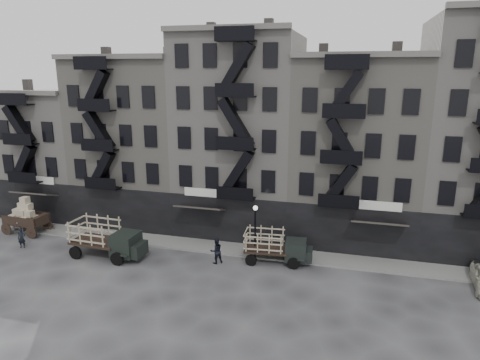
% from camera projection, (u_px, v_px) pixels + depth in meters
% --- Properties ---
extents(ground, '(140.00, 140.00, 0.00)m').
position_uv_depth(ground, '(207.00, 268.00, 31.41)').
color(ground, '#38383A').
rests_on(ground, ground).
extents(sidewalk, '(55.00, 2.50, 0.15)m').
position_uv_depth(sidewalk, '(222.00, 248.00, 34.90)').
color(sidewalk, slate).
rests_on(sidewalk, ground).
extents(building_west, '(10.00, 11.35, 13.20)m').
position_uv_depth(building_west, '(54.00, 151.00, 44.06)').
color(building_west, '#9B968E').
rests_on(building_west, ground).
extents(building_midwest, '(10.00, 11.35, 16.20)m').
position_uv_depth(building_midwest, '(141.00, 141.00, 41.19)').
color(building_midwest, gray).
rests_on(building_midwest, ground).
extents(building_center, '(10.00, 11.35, 18.20)m').
position_uv_depth(building_center, '(241.00, 134.00, 38.46)').
color(building_center, '#9B968E').
rests_on(building_center, ground).
extents(building_mideast, '(10.00, 11.35, 16.20)m').
position_uv_depth(building_mideast, '(355.00, 151.00, 36.23)').
color(building_mideast, gray).
rests_on(building_mideast, ground).
extents(lamp_post, '(0.36, 0.36, 4.28)m').
position_uv_depth(lamp_post, '(255.00, 224.00, 32.39)').
color(lamp_post, black).
rests_on(lamp_post, ground).
extents(horse, '(2.15, 1.50, 1.66)m').
position_uv_depth(horse, '(16.00, 224.00, 38.01)').
color(horse, '#B9B2A9').
rests_on(horse, ground).
extents(wagon, '(3.91, 2.25, 3.22)m').
position_uv_depth(wagon, '(24.00, 213.00, 37.84)').
color(wagon, black).
rests_on(wagon, ground).
extents(stake_truck_west, '(6.01, 2.71, 2.96)m').
position_uv_depth(stake_truck_west, '(106.00, 236.00, 33.02)').
color(stake_truck_west, black).
rests_on(stake_truck_west, ground).
extents(stake_truck_east, '(5.17, 2.43, 2.52)m').
position_uv_depth(stake_truck_east, '(276.00, 244.00, 32.12)').
color(stake_truck_east, black).
rests_on(stake_truck_east, ground).
extents(pedestrian_west, '(0.69, 0.55, 1.65)m').
position_uv_depth(pedestrian_west, '(22.00, 238.00, 34.86)').
color(pedestrian_west, black).
rests_on(pedestrian_west, ground).
extents(pedestrian_mid, '(1.22, 1.18, 1.98)m').
position_uv_depth(pedestrian_mid, '(216.00, 251.00, 32.06)').
color(pedestrian_mid, black).
rests_on(pedestrian_mid, ground).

